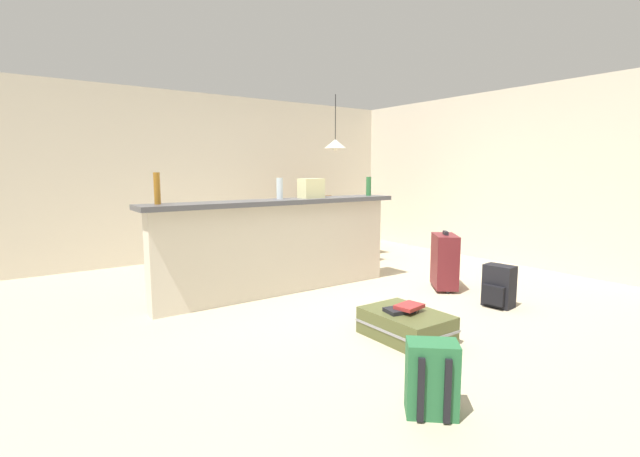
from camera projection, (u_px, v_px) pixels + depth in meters
The scene contains 18 objects.
ground_plane at pixel (347, 298), 4.88m from camera, with size 13.00×13.00×0.05m, color #BCAD8E.
wall_back at pixel (228, 176), 7.17m from camera, with size 6.60×0.10×2.50m, color beige.
wall_right at pixel (495, 177), 6.71m from camera, with size 0.10×6.00×2.50m, color beige.
partition_half_wall at pixel (280, 249), 4.92m from camera, with size 2.80×0.20×0.99m, color beige.
bar_countertop at pixel (279, 202), 4.85m from camera, with size 2.96×0.40×0.05m, color #4C4C51.
bottle_amber at pixel (157, 188), 4.16m from camera, with size 0.06×0.06×0.29m, color #9E661E.
bottle_clear at pixel (280, 188), 4.91m from camera, with size 0.07×0.07×0.23m, color silver.
bottle_green at pixel (369, 186), 5.56m from camera, with size 0.06×0.06×0.23m, color #2D6B38.
grocery_bag at pixel (311, 188), 5.08m from camera, with size 0.26×0.18×0.22m, color beige.
dining_table at pixel (336, 215), 7.15m from camera, with size 1.10×0.80×0.74m.
dining_chair_near_partition at pixel (356, 227), 6.70m from camera, with size 0.48×0.48×0.93m.
dining_chair_far_side at pixel (318, 220), 7.61m from camera, with size 0.45×0.45×0.93m.
pendant_lamp at pixel (335, 144), 6.96m from camera, with size 0.34×0.34×0.86m.
suitcase_flat_olive at pixel (406, 325), 3.65m from camera, with size 0.49×0.83×0.22m.
suitcase_upright_maroon at pixel (445, 261), 5.12m from camera, with size 0.46×0.49×0.67m.
backpack_green at pixel (431, 379), 2.51m from camera, with size 0.34×0.34×0.42m.
backpack_black at pixel (499, 287), 4.48m from camera, with size 0.27×0.30×0.42m.
book_stack at pixel (404, 308), 3.62m from camera, with size 0.31×0.24×0.06m.
Camera 1 is at (-2.99, -3.69, 1.36)m, focal length 25.30 mm.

